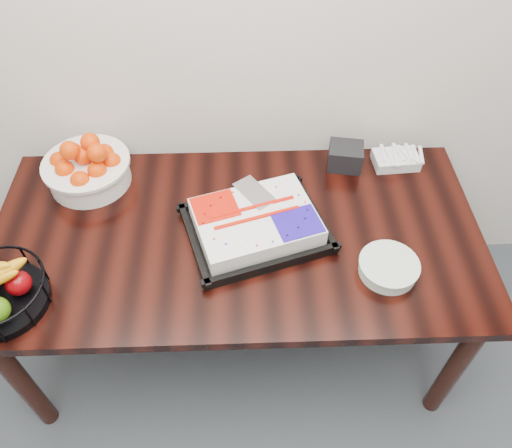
{
  "coord_description": "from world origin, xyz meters",
  "views": [
    {
      "loc": [
        0.03,
        0.82,
        2.15
      ],
      "look_at": [
        0.07,
        1.97,
        0.83
      ],
      "focal_mm": 35.0,
      "sensor_mm": 36.0,
      "label": 1
    }
  ],
  "objects_px": {
    "tangerine_bowl": "(86,164)",
    "napkin_box": "(345,156)",
    "table": "(237,247)",
    "cake_tray": "(256,224)",
    "plate_stack": "(388,268)"
  },
  "relations": [
    {
      "from": "tangerine_bowl",
      "to": "napkin_box",
      "type": "height_order",
      "value": "tangerine_bowl"
    },
    {
      "from": "table",
      "to": "cake_tray",
      "type": "distance_m",
      "value": 0.15
    },
    {
      "from": "table",
      "to": "napkin_box",
      "type": "xyz_separation_m",
      "value": [
        0.45,
        0.35,
        0.13
      ]
    },
    {
      "from": "cake_tray",
      "to": "napkin_box",
      "type": "relative_size",
      "value": 4.19
    },
    {
      "from": "table",
      "to": "plate_stack",
      "type": "height_order",
      "value": "plate_stack"
    },
    {
      "from": "tangerine_bowl",
      "to": "napkin_box",
      "type": "bearing_deg",
      "value": 3.42
    },
    {
      "from": "napkin_box",
      "to": "tangerine_bowl",
      "type": "bearing_deg",
      "value": -176.58
    },
    {
      "from": "table",
      "to": "napkin_box",
      "type": "height_order",
      "value": "napkin_box"
    },
    {
      "from": "table",
      "to": "cake_tray",
      "type": "relative_size",
      "value": 3.15
    },
    {
      "from": "table",
      "to": "tangerine_bowl",
      "type": "height_order",
      "value": "tangerine_bowl"
    },
    {
      "from": "tangerine_bowl",
      "to": "plate_stack",
      "type": "distance_m",
      "value": 1.2
    },
    {
      "from": "tangerine_bowl",
      "to": "plate_stack",
      "type": "bearing_deg",
      "value": -23.91
    },
    {
      "from": "cake_tray",
      "to": "napkin_box",
      "type": "distance_m",
      "value": 0.52
    },
    {
      "from": "napkin_box",
      "to": "cake_tray",
      "type": "bearing_deg",
      "value": -136.96
    },
    {
      "from": "tangerine_bowl",
      "to": "napkin_box",
      "type": "relative_size",
      "value": 2.5
    }
  ]
}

